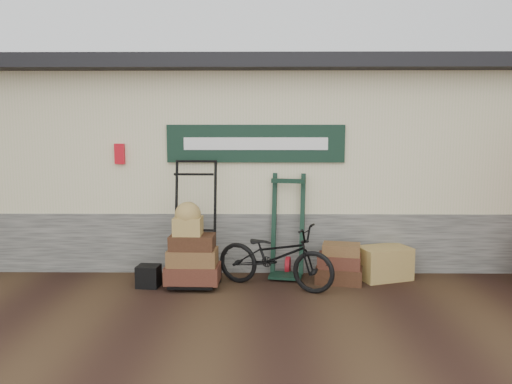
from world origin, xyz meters
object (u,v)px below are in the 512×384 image
green_barrow (288,226)px  wicker_hamper (384,263)px  porter_trolley (195,222)px  black_trunk (149,276)px  bicycle (275,252)px  suitcase_stack (339,263)px

green_barrow → wicker_hamper: green_barrow is taller
porter_trolley → green_barrow: 1.36m
porter_trolley → black_trunk: bearing=-162.6°
black_trunk → bicycle: bicycle is taller
green_barrow → suitcase_stack: (0.72, -0.30, -0.47)m
porter_trolley → suitcase_stack: bearing=3.3°
wicker_hamper → bicycle: (-1.60, -0.42, 0.26)m
black_trunk → bicycle: 1.77m
suitcase_stack → wicker_hamper: 0.71m
suitcase_stack → black_trunk: bearing=-175.2°
wicker_hamper → black_trunk: 3.36m
porter_trolley → suitcase_stack: 2.12m
bicycle → wicker_hamper: bearing=-51.3°
porter_trolley → wicker_hamper: bearing=7.0°
suitcase_stack → porter_trolley: bearing=-178.6°
wicker_hamper → green_barrow: bearing=175.6°
green_barrow → suitcase_stack: 0.91m
green_barrow → wicker_hamper: (1.40, -0.11, -0.52)m
porter_trolley → wicker_hamper: size_ratio=2.46×
porter_trolley → black_trunk: (-0.62, -0.17, -0.73)m
suitcase_stack → wicker_hamper: bearing=15.7°
suitcase_stack → bicycle: bearing=-165.8°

